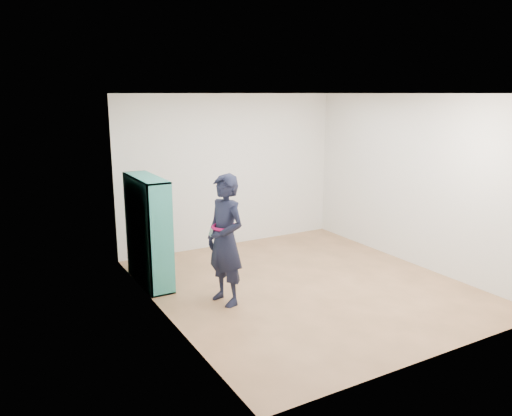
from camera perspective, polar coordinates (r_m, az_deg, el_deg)
floor at (r=7.05m, az=5.49°, el=-8.73°), size 4.50×4.50×0.00m
ceiling at (r=6.55m, az=5.99°, el=12.89°), size 4.50×4.50×0.00m
wall_left at (r=5.79m, az=-10.70°, el=-0.25°), size 0.02×4.50×2.60m
wall_right at (r=7.99m, az=17.57°, el=3.00°), size 0.02×4.50×2.60m
wall_back at (r=8.59m, az=-2.94°, el=4.25°), size 4.00×0.02×2.60m
wall_front at (r=5.06m, az=20.51°, el=-2.78°), size 4.00×0.02×2.60m
bookshelf at (r=7.03m, az=-12.40°, el=-2.68°), size 0.33×1.13×1.51m
person at (r=6.21m, az=-3.52°, el=-3.65°), size 0.52×0.67×1.65m
smartphone at (r=6.15m, az=-5.15°, el=-2.80°), size 0.03×0.10×0.12m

